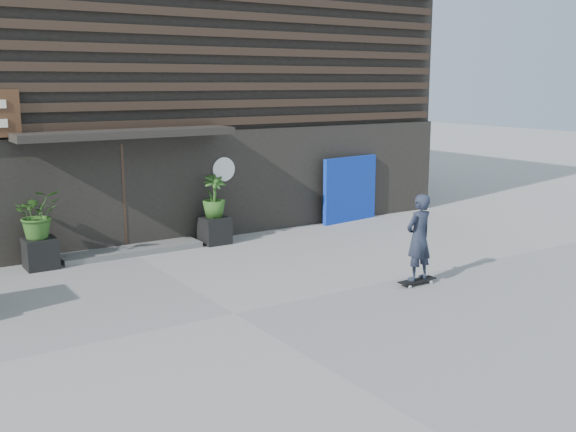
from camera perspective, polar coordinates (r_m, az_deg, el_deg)
ground at (r=10.77m, az=-4.56°, el=-8.22°), size 80.00×80.00×0.00m
entrance_step at (r=14.80m, az=-13.13°, el=-2.82°), size 3.00×0.80×0.12m
planter_pot_left at (r=14.05m, az=-20.18°, el=-2.97°), size 0.60×0.60×0.60m
bamboo_left at (r=13.89m, az=-20.40°, el=0.15°), size 0.86×0.75×0.96m
planter_pot_right at (r=15.29m, az=-6.22°, el=-1.21°), size 0.60×0.60×0.60m
bamboo_right at (r=15.15m, az=-6.28°, el=1.67°), size 0.54×0.54×0.96m
blue_tarp at (r=17.62m, az=5.25°, el=2.27°), size 1.80×0.35×1.69m
building at (r=19.51m, az=-19.21°, el=11.84°), size 18.00×11.00×8.00m
skateboarder at (r=12.20m, az=10.99°, el=-1.83°), size 0.78×0.43×1.66m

